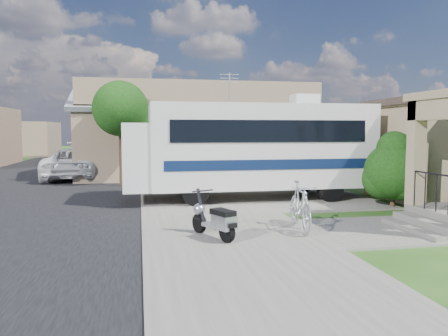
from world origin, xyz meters
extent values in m
plane|color=#1A4011|center=(0.00, 0.00, 0.00)|extent=(120.00, 120.00, 0.00)
cube|color=black|center=(-7.50, 10.00, 0.01)|extent=(9.00, 80.00, 0.02)
cube|color=#5A5851|center=(-1.00, 10.00, 0.03)|extent=(4.00, 80.00, 0.06)
cube|color=#5A5851|center=(1.50, 4.50, 0.03)|extent=(7.00, 6.00, 0.05)
cube|color=#5A5851|center=(3.00, -1.00, 0.03)|extent=(4.00, 3.00, 0.05)
cube|color=black|center=(5.48, 2.70, 1.70)|extent=(0.04, 1.10, 1.20)
cube|color=#5A5851|center=(3.70, -1.30, 0.16)|extent=(0.40, 2.16, 0.32)
cube|color=#5A5851|center=(3.35, -1.30, 0.08)|extent=(0.35, 2.16, 0.16)
cube|color=#92815C|center=(4.08, -0.28, 1.85)|extent=(0.35, 0.35, 2.70)
cube|color=#92815C|center=(4.08, -1.30, 2.95)|extent=(0.35, 2.40, 0.50)
cylinder|color=black|center=(3.95, -1.30, 1.40)|extent=(0.04, 1.70, 0.04)
cube|color=#7D654E|center=(0.00, 14.00, 1.80)|extent=(12.00, 8.00, 3.60)
cube|color=slate|center=(0.00, 12.00, 4.15)|extent=(12.50, 4.40, 1.78)
cube|color=slate|center=(0.00, 16.00, 4.15)|extent=(12.50, 4.40, 1.78)
cube|color=slate|center=(0.00, 14.00, 4.85)|extent=(12.50, 0.50, 0.22)
cube|color=#7D654E|center=(0.00, 10.10, 4.15)|extent=(11.76, 0.20, 1.30)
cube|color=#7D654E|center=(-15.00, 34.00, 1.60)|extent=(8.00, 7.00, 3.20)
cylinder|color=#301E15|center=(-3.80, 9.00, 1.57)|extent=(0.20, 0.20, 3.15)
sphere|color=black|center=(-3.80, 9.00, 3.38)|extent=(2.40, 2.40, 2.40)
sphere|color=black|center=(-3.40, 9.20, 2.93)|extent=(1.68, 1.68, 1.68)
cylinder|color=#301E15|center=(-3.80, 19.00, 1.65)|extent=(0.20, 0.20, 3.29)
sphere|color=black|center=(-3.80, 19.00, 3.53)|extent=(2.40, 2.40, 2.40)
sphere|color=black|center=(-3.40, 19.20, 3.06)|extent=(1.68, 1.68, 1.68)
cylinder|color=#301E15|center=(-3.80, 28.00, 1.50)|extent=(0.20, 0.20, 3.01)
sphere|color=black|center=(-3.80, 28.00, 3.22)|extent=(2.40, 2.40, 2.40)
sphere|color=black|center=(-3.40, 28.20, 2.79)|extent=(1.68, 1.68, 1.68)
cube|color=#BCBCB8|center=(1.14, 4.35, 1.91)|extent=(7.64, 2.74, 2.84)
cube|color=#BCBCB8|center=(-3.11, 4.36, 1.58)|extent=(0.88, 2.59, 2.18)
cube|color=black|center=(-3.31, 4.36, 2.18)|extent=(0.07, 2.32, 0.98)
cube|color=black|center=(1.14, 2.97, 2.42)|extent=(6.49, 0.04, 0.71)
cube|color=black|center=(1.15, 5.73, 2.42)|extent=(6.49, 0.04, 0.71)
cube|color=#0B1737|center=(1.14, 2.98, 1.34)|extent=(6.87, 0.03, 0.33)
cube|color=#0B1737|center=(1.15, 5.73, 1.34)|extent=(6.87, 0.03, 0.33)
cube|color=#BCBCB8|center=(2.78, 4.35, 3.52)|extent=(0.87, 0.77, 0.38)
cylinder|color=#A9AAB1|center=(0.05, 4.36, 3.87)|extent=(0.04, 0.04, 1.09)
cylinder|color=black|center=(-1.30, 3.16, 0.49)|extent=(0.87, 0.31, 0.87)
cylinder|color=black|center=(-1.30, 5.56, 0.49)|extent=(0.87, 0.31, 0.87)
cylinder|color=black|center=(3.28, 3.15, 0.49)|extent=(0.87, 0.31, 0.87)
cylinder|color=black|center=(3.28, 5.55, 0.49)|extent=(0.87, 0.31, 0.87)
cylinder|color=#301E15|center=(4.80, 1.87, 0.36)|extent=(0.14, 0.14, 0.72)
sphere|color=black|center=(4.80, 1.87, 1.17)|extent=(1.79, 1.79, 1.79)
sphere|color=black|center=(5.16, 2.14, 1.53)|extent=(1.44, 1.44, 1.44)
sphere|color=black|center=(4.53, 2.05, 0.90)|extent=(1.26, 1.26, 1.26)
sphere|color=black|center=(4.98, 1.60, 0.81)|extent=(1.08, 1.08, 1.08)
sphere|color=black|center=(4.80, 1.87, 1.88)|extent=(1.08, 1.08, 1.08)
cylinder|color=black|center=(-1.21, -1.51, 0.28)|extent=(0.29, 0.45, 0.44)
cylinder|color=black|center=(-1.67, -0.51, 0.28)|extent=(0.29, 0.45, 0.44)
cube|color=#A9AAB1|center=(-1.42, -1.05, 0.34)|extent=(0.50, 0.63, 0.08)
cube|color=#A9AAB1|center=(-1.26, -1.42, 0.48)|extent=(0.54, 0.64, 0.30)
cube|color=black|center=(-1.28, -1.37, 0.68)|extent=(0.52, 0.67, 0.12)
cube|color=black|center=(-1.15, -1.65, 0.46)|extent=(0.25, 0.26, 0.10)
cylinder|color=black|center=(-1.64, -0.57, 0.68)|extent=(0.21, 0.34, 0.84)
sphere|color=#A9AAB1|center=(-1.67, -0.51, 0.61)|extent=(0.28, 0.28, 0.28)
sphere|color=black|center=(-1.71, -0.43, 0.61)|extent=(0.12, 0.12, 0.12)
cylinder|color=black|center=(-1.61, -0.64, 1.06)|extent=(0.52, 0.26, 0.04)
cube|color=black|center=(-1.67, -0.51, 0.40)|extent=(0.24, 0.31, 0.06)
imported|color=#A9AAB1|center=(0.77, -0.62, 0.57)|extent=(0.75, 1.96, 1.15)
imported|color=silver|center=(-6.24, 12.43, 0.76)|extent=(2.56, 5.51, 1.53)
imported|color=silver|center=(-6.56, 19.64, 0.83)|extent=(3.42, 6.07, 1.66)
cylinder|color=#156922|center=(3.73, -0.24, 0.09)|extent=(0.38, 0.38, 0.17)
camera|label=1|loc=(-3.02, -10.49, 2.46)|focal=35.00mm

